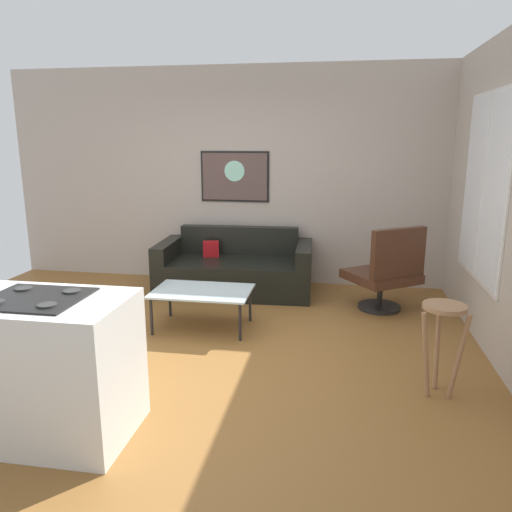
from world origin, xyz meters
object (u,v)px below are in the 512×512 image
object	(u,v)px
couch	(235,270)
wall_painting	(235,177)
armchair	(387,272)
coffee_table	(202,293)
bar_stool	(443,327)

from	to	relation	value
couch	wall_painting	size ratio (longest dim) A/B	2.14
armchair	coffee_table	bearing A→B (deg)	-156.24
armchair	wall_painting	size ratio (longest dim) A/B	1.07
armchair	wall_painting	distance (m)	2.34
armchair	wall_painting	world-z (taller)	wall_painting
couch	bar_stool	distance (m)	3.10
couch	wall_painting	xyz separation A→B (m)	(-0.11, 0.51, 1.13)
couch	armchair	world-z (taller)	armchair
coffee_table	wall_painting	xyz separation A→B (m)	(-0.04, 1.80, 1.04)
coffee_table	bar_stool	bearing A→B (deg)	-25.81
armchair	wall_painting	xyz separation A→B (m)	(-1.91, 0.97, 0.95)
couch	armchair	size ratio (longest dim) A/B	2.00
couch	bar_stool	bearing A→B (deg)	-48.46
bar_stool	couch	bearing A→B (deg)	131.54
wall_painting	couch	bearing A→B (deg)	-78.33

